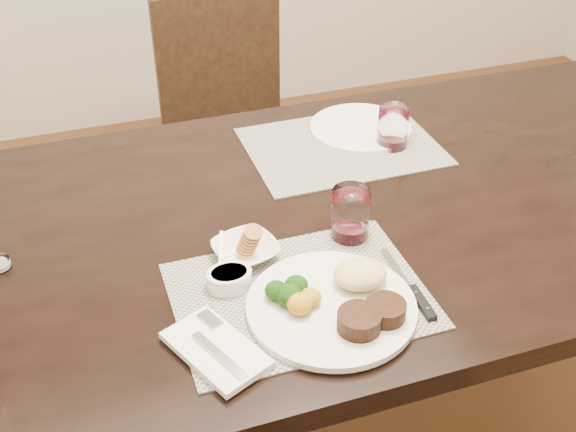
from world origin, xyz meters
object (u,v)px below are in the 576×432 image
object	(u,v)px
cracker_bowl	(245,250)
chair_far	(229,119)
steak_knife	(415,294)
far_plate	(361,128)
wine_glass_near	(351,216)
dinner_plate	(340,302)

from	to	relation	value
cracker_bowl	chair_far	bearing A→B (deg)	77.39
steak_knife	far_plate	distance (m)	0.64
steak_knife	wine_glass_near	size ratio (longest dim) A/B	2.00
steak_knife	far_plate	bearing A→B (deg)	77.36
chair_far	cracker_bowl	distance (m)	1.10
chair_far	cracker_bowl	world-z (taller)	chair_far
cracker_bowl	far_plate	world-z (taller)	cracker_bowl
dinner_plate	far_plate	bearing A→B (deg)	83.08
dinner_plate	cracker_bowl	bearing A→B (deg)	140.22
cracker_bowl	wine_glass_near	distance (m)	0.22
far_plate	dinner_plate	bearing A→B (deg)	-116.74
dinner_plate	far_plate	distance (m)	0.68
cracker_bowl	dinner_plate	bearing A→B (deg)	-59.60
wine_glass_near	steak_knife	bearing A→B (deg)	-79.07
chair_far	wine_glass_near	xyz separation A→B (m)	(-0.01, -1.04, 0.30)
cracker_bowl	wine_glass_near	world-z (taller)	wine_glass_near
steak_knife	cracker_bowl	bearing A→B (deg)	142.86
steak_knife	far_plate	xyz separation A→B (m)	(0.16, 0.62, 0.00)
steak_knife	cracker_bowl	size ratio (longest dim) A/B	1.46
far_plate	wine_glass_near	bearing A→B (deg)	-116.40
chair_far	cracker_bowl	xyz separation A→B (m)	(-0.23, -1.04, 0.27)
steak_knife	far_plate	world-z (taller)	same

